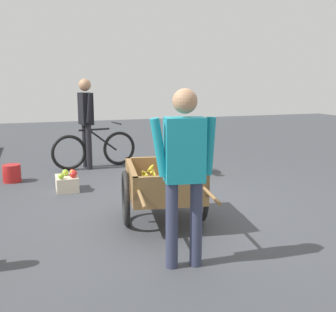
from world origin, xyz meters
TOP-DOWN VIEW (x-y plane):
  - ground_plane at (0.00, 0.00)m, footprint 24.00×24.00m
  - fruit_cart at (-0.39, 0.22)m, footprint 1.75×1.04m
  - vendor_person at (-1.51, 0.40)m, footprint 0.25×0.57m
  - bicycle at (2.95, 0.51)m, footprint 0.48×1.64m
  - cyclist_person at (2.92, 0.66)m, footprint 0.51×0.26m
  - dog at (1.79, -1.23)m, footprint 0.65×0.30m
  - plastic_bucket at (2.26, 1.99)m, footprint 0.29×0.29m
  - apple_crate at (1.43, 1.17)m, footprint 0.44×0.32m

SIDE VIEW (x-z plane):
  - ground_plane at x=0.00m, z-range 0.00..0.00m
  - apple_crate at x=1.43m, z-range -0.03..0.29m
  - plastic_bucket at x=2.26m, z-range 0.00..0.29m
  - dog at x=1.79m, z-range 0.07..0.47m
  - bicycle at x=2.95m, z-range -0.07..0.78m
  - fruit_cart at x=-0.39m, z-range 0.07..0.81m
  - vendor_person at x=-1.51m, z-range 0.15..1.74m
  - cyclist_person at x=2.92m, z-range 0.17..1.85m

